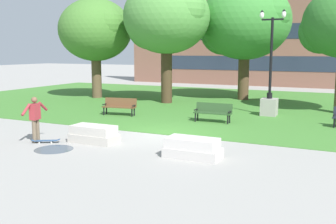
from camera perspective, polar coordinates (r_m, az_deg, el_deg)
name	(u,v)px	position (r m, az deg, el deg)	size (l,w,h in m)	color
ground_plane	(162,135)	(16.08, -0.95, -3.31)	(140.00, 140.00, 0.00)	gray
grass_lawn	(231,105)	(25.29, 9.19, 1.07)	(40.00, 20.00, 0.02)	#3D752D
concrete_block_center	(94,134)	(14.93, -10.71, -3.20)	(1.80, 0.90, 0.64)	#B2ADA3
concrete_block_left	(193,148)	(12.64, 3.59, -5.27)	(1.80, 0.90, 0.64)	#BCB7B2
person_skateboarder	(35,117)	(15.41, -18.72, -0.63)	(0.30, 1.47, 1.71)	brown
skateboard	(46,141)	(15.34, -17.29, -3.98)	(0.98, 0.68, 0.14)	#2D4C75
puddle	(54,149)	(14.28, -16.23, -5.22)	(1.34, 1.34, 0.01)	#47515B
park_bench_near_left	(120,105)	(20.89, -7.03, 0.95)	(1.86, 0.79, 0.90)	brown
park_bench_near_right	(213,111)	(18.85, 6.56, 0.11)	(1.81, 0.57, 0.90)	#284723
lamp_post_center	(270,95)	(21.26, 14.53, 2.43)	(1.32, 0.80, 5.45)	gray
tree_near_left	(95,31)	(29.07, -10.59, 11.48)	(5.46, 5.20, 7.06)	brown
tree_far_left	(166,18)	(25.72, -0.34, 13.46)	(5.80, 5.52, 7.87)	#42301E
tree_near_right	(244,22)	(27.93, 10.98, 12.67)	(6.48, 6.17, 8.00)	#4C3823
building_facade_distant	(266,29)	(39.45, 13.98, 11.62)	(28.57, 1.03, 10.94)	brown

